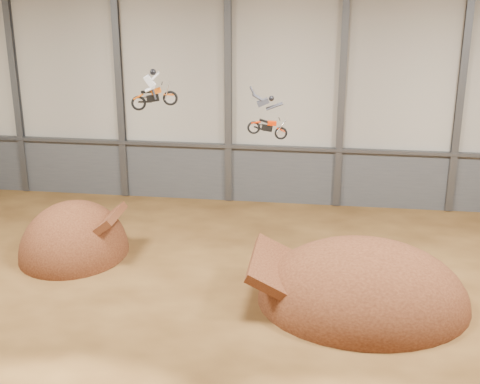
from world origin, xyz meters
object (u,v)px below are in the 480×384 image
landing_ramp (362,302)px  fmx_rider_a (155,87)px  fmx_rider_b (266,114)px  takeoff_ramp (75,253)px

landing_ramp → fmx_rider_a: 13.28m
landing_ramp → fmx_rider_b: fmx_rider_b is taller
landing_ramp → fmx_rider_b: 9.37m
landing_ramp → fmx_rider_b: (-4.61, 2.43, 7.79)m
fmx_rider_b → landing_ramp: bearing=-36.7°
fmx_rider_a → fmx_rider_b: size_ratio=0.86×
landing_ramp → fmx_rider_b: size_ratio=3.81×
takeoff_ramp → fmx_rider_b: fmx_rider_b is taller
landing_ramp → takeoff_ramp: bearing=167.7°
landing_ramp → fmx_rider_a: bearing=167.3°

